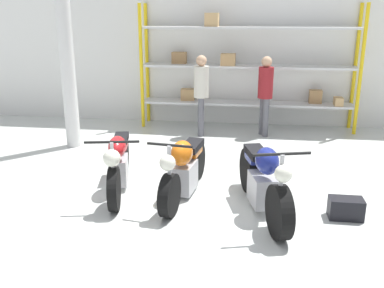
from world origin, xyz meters
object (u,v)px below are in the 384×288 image
person_browsing (201,89)px  person_near_rack (265,90)px  shelving_rack (244,67)px  toolbox (346,208)px  motorcycle_red (119,162)px  motorcycle_blue (263,181)px  motorcycle_orange (184,169)px

person_browsing → person_near_rack: person_browsing is taller
shelving_rack → toolbox: size_ratio=11.18×
motorcycle_red → toolbox: (3.25, -0.54, -0.30)m
motorcycle_blue → toolbox: (1.09, -0.04, -0.31)m
person_browsing → motorcycle_red: bearing=70.2°
motorcycle_blue → person_browsing: 3.94m
toolbox → shelving_rack: bearing=107.9°
shelving_rack → motorcycle_blue: shelving_rack is taller
person_browsing → toolbox: size_ratio=3.97×
person_near_rack → toolbox: (1.00, -3.89, -0.88)m
shelving_rack → motorcycle_red: 4.49m
motorcycle_blue → person_browsing: size_ratio=1.18×
shelving_rack → motorcycle_orange: size_ratio=2.46×
motorcycle_blue → toolbox: motorcycle_blue is taller
motorcycle_blue → motorcycle_orange: bearing=-124.0°
motorcycle_red → person_near_rack: 4.08m
shelving_rack → person_browsing: size_ratio=2.82×
person_browsing → person_near_rack: bearing=-177.2°
person_near_rack → motorcycle_blue: bearing=66.4°
motorcycle_red → toolbox: bearing=68.9°
motorcycle_red → shelving_rack: bearing=144.4°
motorcycle_red → toolbox: motorcycle_red is taller
person_browsing → toolbox: 4.50m
shelving_rack → motorcycle_red: bearing=-114.0°
motorcycle_orange → toolbox: size_ratio=4.54×
shelving_rack → person_near_rack: size_ratio=2.85×
motorcycle_orange → toolbox: bearing=86.6°
shelving_rack → motorcycle_orange: 4.29m
motorcycle_orange → motorcycle_blue: size_ratio=0.97×
shelving_rack → motorcycle_red: shelving_rack is taller
motorcycle_blue → toolbox: bearing=72.8°
toolbox → person_browsing: bearing=122.4°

